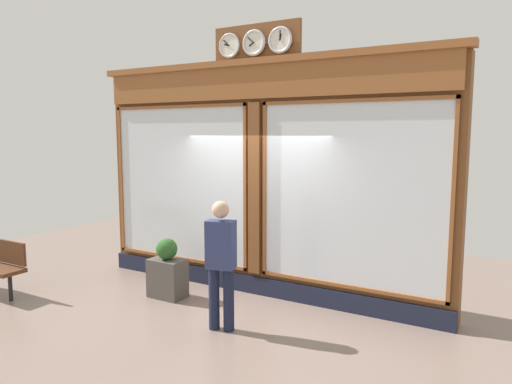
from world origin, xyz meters
TOP-DOWN VIEW (x-y plane):
  - ground_plane at (0.00, 2.80)m, footprint 14.00×14.00m
  - shop_facade at (-0.00, -0.13)m, footprint 6.08×0.42m
  - pedestrian at (-0.32, 1.44)m, footprint 0.40×0.30m
  - planter_box at (1.10, 0.84)m, footprint 0.56×0.36m
  - planter_shrub at (1.10, 0.84)m, footprint 0.33×0.33m

SIDE VIEW (x-z plane):
  - ground_plane at x=0.00m, z-range 0.00..0.00m
  - planter_box at x=1.10m, z-range 0.00..0.60m
  - planter_shrub at x=1.10m, z-range 0.60..0.93m
  - pedestrian at x=-0.32m, z-range 0.09..1.78m
  - shop_facade at x=0.00m, z-range -0.24..3.92m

